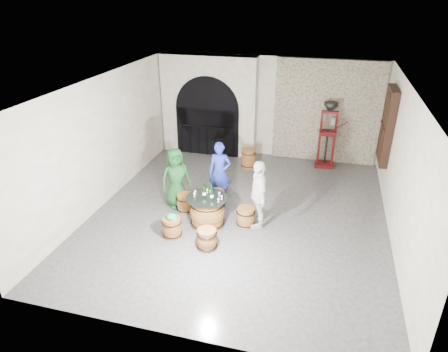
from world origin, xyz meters
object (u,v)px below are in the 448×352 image
(barrel_stool_near_left, at_px, (172,227))
(wine_bottle_right, at_px, (211,190))
(barrel_stool_right, at_px, (246,217))
(wine_bottle_left, at_px, (204,192))
(barrel_stool_near_right, at_px, (207,239))
(person_white, at_px, (259,194))
(wine_bottle_center, at_px, (212,195))
(person_green, at_px, (176,178))
(corking_press, at_px, (328,130))
(barrel_table, at_px, (207,212))
(barrel_stool_far, at_px, (216,199))
(barrel_stool_left, at_px, (185,203))
(person_blue, at_px, (220,172))
(side_barrel, at_px, (249,158))

(barrel_stool_near_left, xyz_separation_m, wine_bottle_right, (0.70, 0.77, 0.65))
(barrel_stool_right, bearing_deg, wine_bottle_left, -165.10)
(barrel_stool_near_left, bearing_deg, barrel_stool_near_right, -14.59)
(barrel_stool_near_right, xyz_separation_m, person_white, (0.88, 1.17, 0.60))
(wine_bottle_center, bearing_deg, person_green, 146.01)
(wine_bottle_left, bearing_deg, corking_press, 58.64)
(wine_bottle_center, xyz_separation_m, wine_bottle_right, (-0.07, 0.21, 0.00))
(barrel_stool_right, height_order, wine_bottle_left, wine_bottle_left)
(corking_press, bearing_deg, wine_bottle_center, -121.44)
(wine_bottle_right, bearing_deg, corking_press, 59.01)
(corking_press, bearing_deg, barrel_stool_near_left, -125.47)
(barrel_stool_right, bearing_deg, barrel_table, -164.60)
(barrel_stool_near_left, bearing_deg, person_green, 106.61)
(barrel_stool_far, height_order, wine_bottle_right, wine_bottle_right)
(barrel_stool_left, relative_size, barrel_stool_right, 1.00)
(barrel_stool_near_right, bearing_deg, wine_bottle_left, 110.26)
(barrel_stool_near_left, height_order, person_blue, person_blue)
(barrel_table, xyz_separation_m, person_blue, (-0.06, 1.29, 0.42))
(wine_bottle_left, bearing_deg, wine_bottle_right, 49.51)
(barrel_stool_near_left, height_order, wine_bottle_left, wine_bottle_left)
(wine_bottle_right, bearing_deg, person_blue, 96.07)
(person_blue, bearing_deg, person_white, -46.12)
(barrel_stool_far, xyz_separation_m, barrel_stool_near_left, (-0.60, -1.52, 0.00))
(wine_bottle_left, height_order, side_barrel, wine_bottle_left)
(person_blue, height_order, corking_press, corking_press)
(barrel_stool_left, distance_m, barrel_stool_right, 1.62)
(barrel_stool_far, distance_m, person_blue, 0.69)
(wine_bottle_left, xyz_separation_m, side_barrel, (0.31, 3.50, -0.57))
(wine_bottle_right, height_order, side_barrel, wine_bottle_right)
(barrel_stool_far, relative_size, barrel_stool_near_left, 1.00)
(barrel_stool_right, distance_m, person_green, 2.04)
(barrel_stool_near_left, bearing_deg, corking_press, 56.98)
(barrel_table, distance_m, person_white, 1.26)
(barrel_stool_right, height_order, barrel_stool_near_left, same)
(barrel_stool_right, height_order, wine_bottle_right, wine_bottle_right)
(barrel_stool_right, bearing_deg, person_green, 165.76)
(wine_bottle_right, relative_size, side_barrel, 0.53)
(person_green, xyz_separation_m, side_barrel, (1.29, 2.77, -0.47))
(barrel_table, height_order, barrel_stool_left, barrel_table)
(barrel_stool_near_left, relative_size, wine_bottle_left, 1.41)
(barrel_stool_near_right, relative_size, wine_bottle_left, 1.41)
(person_green, bearing_deg, person_blue, -11.24)
(barrel_stool_far, bearing_deg, barrel_table, -87.34)
(wine_bottle_left, bearing_deg, barrel_stool_near_right, -69.74)
(barrel_stool_left, height_order, person_white, person_white)
(barrel_stool_left, xyz_separation_m, barrel_stool_right, (1.60, -0.27, 0.00))
(barrel_table, height_order, barrel_stool_right, barrel_table)
(barrel_stool_near_left, bearing_deg, wine_bottle_right, 47.61)
(barrel_stool_right, height_order, wine_bottle_center, wine_bottle_center)
(person_blue, bearing_deg, person_green, -156.44)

